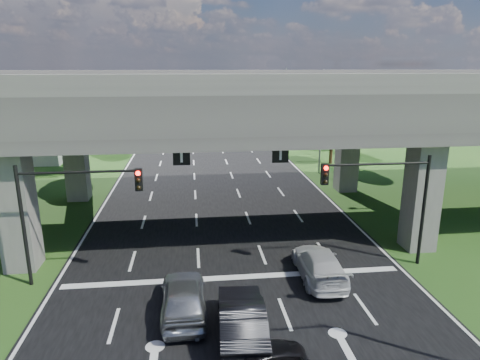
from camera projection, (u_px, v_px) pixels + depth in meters
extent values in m
plane|color=#214A18|center=(244.00, 317.00, 18.25)|extent=(160.00, 160.00, 0.00)
cube|color=black|center=(225.00, 230.00, 27.83)|extent=(18.00, 120.00, 0.03)
cube|color=#353230|center=(221.00, 103.00, 27.66)|extent=(80.00, 15.00, 2.00)
cube|color=#64615C|center=(232.00, 85.00, 20.32)|extent=(80.00, 0.50, 1.00)
cube|color=#64615C|center=(214.00, 76.00, 34.22)|extent=(80.00, 0.50, 1.00)
cube|color=#64615C|center=(16.00, 205.00, 21.87)|extent=(1.60, 1.60, 7.00)
cube|color=#64615C|center=(76.00, 156.00, 33.37)|extent=(1.60, 1.60, 7.00)
cube|color=#64615C|center=(422.00, 190.00, 24.30)|extent=(1.60, 1.60, 7.00)
cube|color=#64615C|center=(347.00, 150.00, 35.81)|extent=(1.60, 1.60, 7.00)
cube|color=black|center=(181.00, 157.00, 21.19)|extent=(0.85, 0.06, 0.85)
cube|color=black|center=(280.00, 154.00, 21.75)|extent=(0.85, 0.06, 0.85)
cylinder|color=black|center=(423.00, 211.00, 22.40)|extent=(0.18, 0.18, 6.00)
cylinder|color=black|center=(377.00, 164.00, 21.42)|extent=(5.50, 0.12, 0.12)
cube|color=black|center=(325.00, 174.00, 21.05)|extent=(0.35, 0.28, 1.05)
sphere|color=#FF0C05|center=(326.00, 168.00, 20.80)|extent=(0.22, 0.22, 0.22)
cylinder|color=black|center=(24.00, 227.00, 20.19)|extent=(0.18, 0.18, 6.00)
cylinder|color=black|center=(78.00, 172.00, 19.81)|extent=(5.50, 0.12, 0.12)
cube|color=black|center=(139.00, 180.00, 20.05)|extent=(0.35, 0.28, 1.05)
sphere|color=#FF0C05|center=(138.00, 173.00, 19.81)|extent=(0.22, 0.22, 0.22)
cylinder|color=gray|center=(321.00, 123.00, 41.11)|extent=(0.16, 0.16, 10.00)
cylinder|color=gray|center=(308.00, 72.00, 39.72)|extent=(3.00, 0.10, 0.10)
cube|color=gray|center=(292.00, 74.00, 39.58)|extent=(0.60, 0.25, 0.18)
cylinder|color=gray|center=(285.00, 107.00, 56.45)|extent=(0.16, 0.16, 10.00)
cylinder|color=gray|center=(275.00, 70.00, 55.06)|extent=(3.00, 0.10, 0.10)
cube|color=gray|center=(263.00, 71.00, 54.92)|extent=(0.60, 0.25, 0.18)
cylinder|color=black|center=(67.00, 159.00, 41.19)|extent=(0.36, 0.36, 3.30)
sphere|color=#1F4D14|center=(63.00, 128.00, 40.41)|extent=(4.50, 4.50, 4.50)
sphere|color=#1F4D14|center=(65.00, 114.00, 39.81)|extent=(3.60, 3.60, 3.60)
sphere|color=#1F4D14|center=(62.00, 136.00, 40.99)|extent=(3.30, 3.30, 3.30)
cylinder|color=black|center=(59.00, 146.00, 48.59)|extent=(0.36, 0.36, 2.86)
sphere|color=#1F4D14|center=(56.00, 123.00, 47.91)|extent=(3.90, 3.90, 3.90)
sphere|color=#1F4D14|center=(58.00, 113.00, 47.36)|extent=(3.12, 3.12, 3.12)
sphere|color=#1F4D14|center=(55.00, 130.00, 48.46)|extent=(2.86, 2.86, 2.86)
cylinder|color=black|center=(107.00, 132.00, 56.62)|extent=(0.36, 0.36, 3.52)
sphere|color=#1F4D14|center=(106.00, 108.00, 55.78)|extent=(4.80, 4.80, 4.80)
sphere|color=#1F4D14|center=(107.00, 97.00, 55.16)|extent=(3.84, 3.84, 3.84)
sphere|color=#1F4D14|center=(104.00, 115.00, 56.38)|extent=(3.52, 3.52, 3.52)
cylinder|color=black|center=(331.00, 150.00, 46.13)|extent=(0.36, 0.36, 3.08)
sphere|color=#1F4D14|center=(333.00, 124.00, 45.40)|extent=(4.20, 4.20, 4.20)
sphere|color=#1F4D14|center=(338.00, 112.00, 44.82)|extent=(3.36, 3.36, 3.36)
sphere|color=#1F4D14|center=(328.00, 131.00, 45.97)|extent=(3.08, 3.08, 3.08)
cylinder|color=black|center=(334.00, 138.00, 54.16)|extent=(0.36, 0.36, 2.86)
sphere|color=#1F4D14|center=(335.00, 117.00, 53.48)|extent=(3.90, 3.90, 3.90)
sphere|color=#1F4D14|center=(340.00, 108.00, 52.93)|extent=(3.12, 3.12, 3.12)
sphere|color=#1F4D14|center=(331.00, 123.00, 54.03)|extent=(2.86, 2.86, 2.86)
cylinder|color=black|center=(289.00, 128.00, 61.33)|extent=(0.36, 0.36, 3.30)
sphere|color=#1F4D14|center=(289.00, 107.00, 60.55)|extent=(4.50, 4.50, 4.50)
sphere|color=#1F4D14|center=(293.00, 97.00, 59.95)|extent=(3.60, 3.60, 3.60)
sphere|color=#1F4D14|center=(287.00, 113.00, 61.13)|extent=(3.30, 3.30, 3.30)
imported|color=#9A9CA1|center=(184.00, 296.00, 18.27)|extent=(2.02, 4.83, 1.63)
imported|color=black|center=(241.00, 319.00, 16.63)|extent=(2.01, 5.12, 1.66)
imported|color=#BCBCBC|center=(319.00, 264.00, 21.39)|extent=(2.23, 5.10, 1.46)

